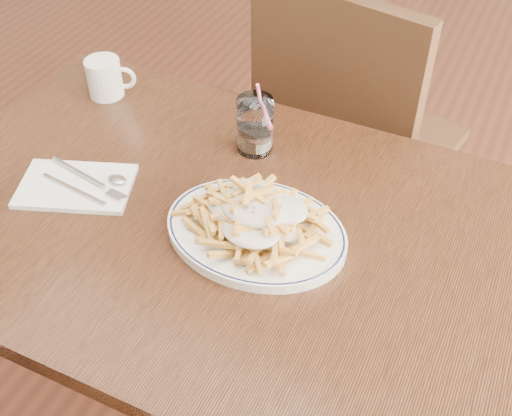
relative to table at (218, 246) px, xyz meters
The scene contains 8 objects.
table is the anchor object (origin of this frame).
chair_far 0.63m from the table, 83.84° to the left, with size 0.54×0.54×0.99m.
fries_plate 0.13m from the table, ahead, with size 0.36×0.32×0.02m.
loaded_fries 0.17m from the table, ahead, with size 0.29×0.26×0.07m.
napkin 0.30m from the table, behind, with size 0.22×0.14×0.01m, color white.
cutlery 0.31m from the table, behind, with size 0.21×0.09×0.01m.
water_glass 0.26m from the table, 95.95° to the left, with size 0.08×0.08×0.17m.
coffee_mug 0.52m from the table, 148.39° to the left, with size 0.11×0.08×0.09m.
Camera 1 is at (0.44, -0.76, 1.59)m, focal length 45.00 mm.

